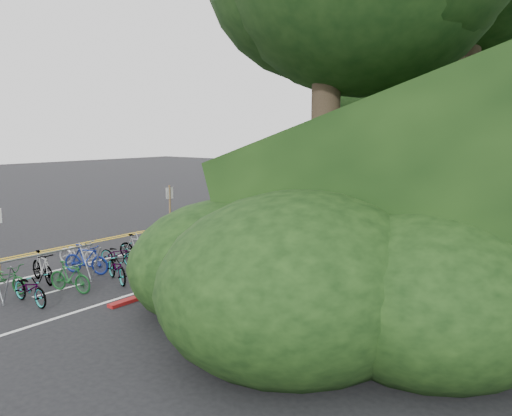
{
  "coord_description": "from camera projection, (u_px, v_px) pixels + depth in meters",
  "views": [
    {
      "loc": [
        16.88,
        -9.97,
        4.79
      ],
      "look_at": [
        2.88,
        8.29,
        1.3
      ],
      "focal_mm": 35.0,
      "sensor_mm": 36.0,
      "label": 1
    }
  ],
  "objects": [
    {
      "name": "ground",
      "position": [
        61.0,
        261.0,
        18.7
      ],
      "size": [
        120.0,
        120.0,
        0.0
      ],
      "primitive_type": "plane",
      "color": "black",
      "rests_on": "ground"
    },
    {
      "name": "bike_rack_front",
      "position": [
        49.0,
        264.0,
        14.88
      ],
      "size": [
        1.18,
        3.02,
        1.25
      ],
      "color": "gray",
      "rests_on": "ground"
    },
    {
      "name": "signposts_rest",
      "position": [
        285.0,
        191.0,
        29.11
      ],
      "size": [
        0.08,
        18.4,
        2.5
      ],
      "color": "brown",
      "rests_on": "ground"
    },
    {
      "name": "bike_racks_rest",
      "position": [
        311.0,
        206.0,
        26.96
      ],
      "size": [
        1.14,
        23.0,
        1.17
      ],
      "color": "gray",
      "rests_on": "ground"
    },
    {
      "name": "bike_front",
      "position": [
        78.0,
        253.0,
        18.09
      ],
      "size": [
        1.06,
        1.86,
        0.92
      ],
      "primitive_type": "imported",
      "rotation": [
        0.0,
        0.0,
        1.84
      ],
      "color": "#9E9EA3",
      "rests_on": "ground"
    },
    {
      "name": "bike_valet",
      "position": [
        157.0,
        250.0,
        18.39
      ],
      "size": [
        3.42,
        11.84,
        1.1
      ],
      "color": "#144C1E",
      "rests_on": "ground"
    },
    {
      "name": "road_markings",
      "position": [
        243.0,
        224.0,
        26.24
      ],
      "size": [
        7.47,
        80.0,
        0.01
      ],
      "color": "gold",
      "rests_on": "ground"
    },
    {
      "name": "red_curb",
      "position": [
        347.0,
        229.0,
        24.67
      ],
      "size": [
        0.25,
        28.0,
        0.1
      ],
      "primitive_type": "cube",
      "color": "maroon",
      "rests_on": "ground"
    }
  ]
}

